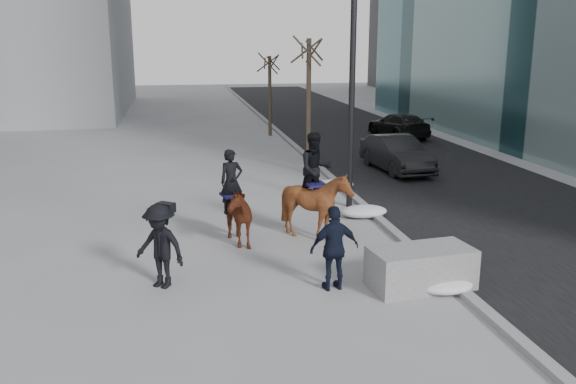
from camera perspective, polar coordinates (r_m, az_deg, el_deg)
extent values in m
plane|color=gray|center=(13.57, 0.92, -7.37)|extent=(120.00, 120.00, 0.00)
cube|color=black|center=(24.81, 12.36, 2.17)|extent=(8.00, 90.00, 0.01)
cube|color=gray|center=(23.56, 3.34, 1.99)|extent=(0.25, 90.00, 0.12)
cube|color=gray|center=(12.85, 12.32, -6.95)|extent=(2.20, 1.28, 0.84)
imported|color=black|center=(24.00, 10.12, 3.55)|extent=(1.79, 4.27, 1.37)
imported|color=black|center=(32.74, 10.30, 6.18)|extent=(2.48, 4.60, 1.27)
imported|color=#4F1E0F|center=(15.17, -5.20, -2.03)|extent=(1.25, 1.97, 1.54)
imported|color=black|center=(15.12, -5.32, 0.97)|extent=(0.66, 0.52, 1.61)
cube|color=#0F113A|center=(15.20, -5.29, -0.27)|extent=(0.60, 0.66, 0.06)
imported|color=#4E190F|center=(15.45, 2.68, -1.23)|extent=(1.62, 1.77, 1.78)
imported|color=black|center=(15.38, 2.60, 2.15)|extent=(0.98, 0.80, 1.86)
cube|color=#12103C|center=(15.46, 2.58, 0.73)|extent=(0.54, 0.61, 0.06)
imported|color=black|center=(12.35, 4.37, -5.26)|extent=(1.07, 0.54, 1.75)
cylinder|color=#DD4E0D|center=(12.76, 3.55, -3.32)|extent=(0.04, 0.18, 0.07)
imported|color=black|center=(12.69, -11.90, -4.99)|extent=(1.30, 1.20, 1.75)
cube|color=black|center=(12.71, -11.36, -1.43)|extent=(0.42, 0.39, 0.20)
cylinder|color=black|center=(18.13, 6.08, 12.51)|extent=(0.18, 0.18, 9.00)
ellipsoid|color=silver|center=(20.82, 4.35, 0.69)|extent=(1.34, 0.85, 0.34)
ellipsoid|color=silver|center=(12.80, 14.54, -8.49)|extent=(1.12, 0.71, 0.29)
ellipsoid|color=silver|center=(17.65, 7.13, -1.81)|extent=(1.34, 0.85, 0.34)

